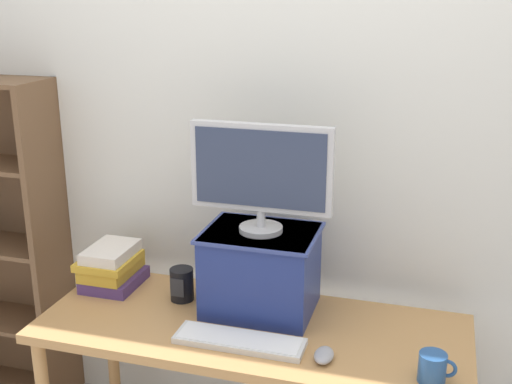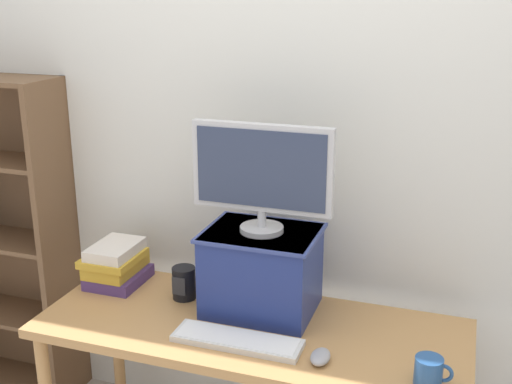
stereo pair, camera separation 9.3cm
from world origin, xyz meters
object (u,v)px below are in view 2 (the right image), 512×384
at_px(computer_mouse, 320,357).
at_px(coffee_mug, 429,372).
at_px(book_stack, 116,264).
at_px(computer_monitor, 263,173).
at_px(desk_speaker, 184,283).
at_px(desk, 251,342).
at_px(keyboard, 238,340).
at_px(riser_box, 263,270).

bearing_deg(computer_mouse, coffee_mug, -3.87).
distance_m(book_stack, coffee_mug, 1.33).
height_order(computer_monitor, desk_speaker, computer_monitor).
xyz_separation_m(desk, book_stack, (-0.64, 0.15, 0.16)).
xyz_separation_m(book_stack, desk_speaker, (0.33, -0.04, -0.02)).
bearing_deg(keyboard, computer_monitor, 90.15).
xyz_separation_m(desk, keyboard, (0.00, -0.14, 0.09)).
distance_m(riser_box, desk_speaker, 0.34).
distance_m(keyboard, computer_mouse, 0.29).
distance_m(desk, book_stack, 0.68).
relative_size(computer_monitor, coffee_mug, 4.41).
height_order(riser_box, desk_speaker, riser_box).
bearing_deg(riser_box, book_stack, 177.73).
bearing_deg(desk, desk_speaker, 160.30).
height_order(desk, book_stack, book_stack).
bearing_deg(desk_speaker, riser_box, 2.02).
distance_m(keyboard, book_stack, 0.71).
bearing_deg(book_stack, desk, -13.22).
distance_m(computer_monitor, keyboard, 0.59).
bearing_deg(computer_mouse, desk, 152.19).
height_order(keyboard, book_stack, book_stack).
relative_size(riser_box, keyboard, 0.93).
height_order(keyboard, computer_mouse, computer_mouse).
bearing_deg(computer_mouse, riser_box, 136.17).
bearing_deg(riser_box, coffee_mug, -25.53).
height_order(computer_monitor, computer_mouse, computer_monitor).
relative_size(desk, computer_mouse, 15.05).
relative_size(desk, book_stack, 6.06).
bearing_deg(riser_box, computer_mouse, -43.83).
bearing_deg(keyboard, desk_speaker, 141.85).
bearing_deg(computer_monitor, book_stack, 177.60).
xyz_separation_m(keyboard, coffee_mug, (0.64, -0.04, 0.04)).
bearing_deg(book_stack, keyboard, -24.17).
relative_size(desk, coffee_mug, 13.23).
distance_m(keyboard, desk_speaker, 0.41).
bearing_deg(keyboard, coffee_mug, -3.68).
bearing_deg(desk_speaker, book_stack, 173.50).
relative_size(computer_mouse, desk_speaker, 0.80).
bearing_deg(coffee_mug, computer_monitor, 154.58).
xyz_separation_m(computer_mouse, coffee_mug, (0.35, -0.02, 0.03)).
bearing_deg(book_stack, computer_monitor, -2.40).
xyz_separation_m(desk, computer_mouse, (0.30, -0.16, 0.09)).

